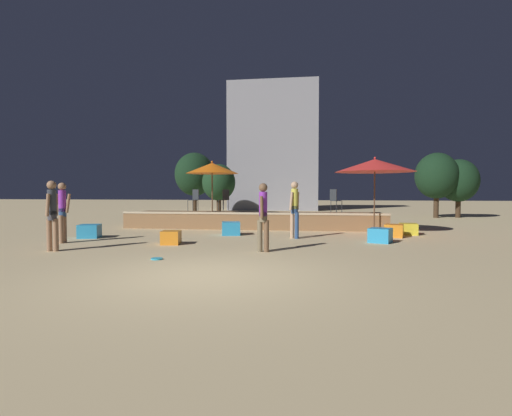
{
  "coord_description": "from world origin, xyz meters",
  "views": [
    {
      "loc": [
        1.96,
        -6.87,
        1.52
      ],
      "look_at": [
        0.0,
        6.43,
        0.95
      ],
      "focal_mm": 28.0,
      "sensor_mm": 36.0,
      "label": 1
    }
  ],
  "objects_px": {
    "bistro_chair_2": "(225,198)",
    "background_tree_3": "(219,183)",
    "person_0": "(52,212)",
    "background_tree_1": "(437,176)",
    "cube_seat_1": "(231,228)",
    "background_tree_0": "(195,174)",
    "frisbee_disc": "(157,259)",
    "person_1": "(295,207)",
    "person_3": "(62,210)",
    "cube_seat_5": "(171,238)",
    "bistro_chair_1": "(335,198)",
    "patio_umbrella_1": "(375,166)",
    "cube_seat_0": "(89,231)",
    "bistro_chair_0": "(194,198)",
    "person_2": "(263,215)",
    "patio_umbrella_0": "(212,168)",
    "cube_seat_3": "(380,235)",
    "cube_seat_2": "(394,231)",
    "background_tree_2": "(459,181)",
    "cube_seat_4": "(408,229)"
  },
  "relations": [
    {
      "from": "cube_seat_2",
      "to": "frisbee_disc",
      "type": "height_order",
      "value": "cube_seat_2"
    },
    {
      "from": "person_2",
      "to": "person_3",
      "type": "relative_size",
      "value": 0.97
    },
    {
      "from": "background_tree_3",
      "to": "cube_seat_3",
      "type": "bearing_deg",
      "value": -56.33
    },
    {
      "from": "patio_umbrella_1",
      "to": "background_tree_3",
      "type": "xyz_separation_m",
      "value": [
        -7.92,
        8.74,
        -0.41
      ]
    },
    {
      "from": "cube_seat_0",
      "to": "person_2",
      "type": "xyz_separation_m",
      "value": [
        5.97,
        -2.15,
        0.71
      ]
    },
    {
      "from": "person_1",
      "to": "background_tree_0",
      "type": "distance_m",
      "value": 15.76
    },
    {
      "from": "bistro_chair_0",
      "to": "bistro_chair_2",
      "type": "height_order",
      "value": "same"
    },
    {
      "from": "cube_seat_4",
      "to": "bistro_chair_1",
      "type": "relative_size",
      "value": 0.72
    },
    {
      "from": "cube_seat_5",
      "to": "bistro_chair_2",
      "type": "height_order",
      "value": "bistro_chair_2"
    },
    {
      "from": "cube_seat_2",
      "to": "person_3",
      "type": "bearing_deg",
      "value": -163.33
    },
    {
      "from": "frisbee_disc",
      "to": "background_tree_1",
      "type": "height_order",
      "value": "background_tree_1"
    },
    {
      "from": "cube_seat_2",
      "to": "cube_seat_5",
      "type": "bearing_deg",
      "value": -157.17
    },
    {
      "from": "cube_seat_5",
      "to": "background_tree_0",
      "type": "xyz_separation_m",
      "value": [
        -4.12,
        15.67,
        2.47
      ]
    },
    {
      "from": "cube_seat_4",
      "to": "cube_seat_5",
      "type": "xyz_separation_m",
      "value": [
        -7.29,
        -3.64,
        -0.0
      ]
    },
    {
      "from": "cube_seat_1",
      "to": "background_tree_0",
      "type": "bearing_deg",
      "value": 112.13
    },
    {
      "from": "cube_seat_1",
      "to": "person_3",
      "type": "bearing_deg",
      "value": -147.83
    },
    {
      "from": "person_2",
      "to": "background_tree_0",
      "type": "relative_size",
      "value": 0.41
    },
    {
      "from": "bistro_chair_1",
      "to": "background_tree_2",
      "type": "relative_size",
      "value": 0.27
    },
    {
      "from": "cube_seat_5",
      "to": "bistro_chair_1",
      "type": "distance_m",
      "value": 7.09
    },
    {
      "from": "cube_seat_5",
      "to": "person_3",
      "type": "distance_m",
      "value": 3.34
    },
    {
      "from": "patio_umbrella_0",
      "to": "patio_umbrella_1",
      "type": "bearing_deg",
      "value": -4.12
    },
    {
      "from": "person_1",
      "to": "frisbee_disc",
      "type": "distance_m",
      "value": 5.32
    },
    {
      "from": "cube_seat_3",
      "to": "patio_umbrella_1",
      "type": "bearing_deg",
      "value": 85.41
    },
    {
      "from": "cube_seat_1",
      "to": "frisbee_disc",
      "type": "height_order",
      "value": "cube_seat_1"
    },
    {
      "from": "cube_seat_2",
      "to": "patio_umbrella_0",
      "type": "bearing_deg",
      "value": 165.24
    },
    {
      "from": "cube_seat_2",
      "to": "cube_seat_5",
      "type": "relative_size",
      "value": 1.23
    },
    {
      "from": "person_1",
      "to": "person_2",
      "type": "bearing_deg",
      "value": -70.08
    },
    {
      "from": "patio_umbrella_0",
      "to": "person_1",
      "type": "relative_size",
      "value": 1.49
    },
    {
      "from": "bistro_chair_2",
      "to": "background_tree_3",
      "type": "bearing_deg",
      "value": -129.09
    },
    {
      "from": "background_tree_2",
      "to": "background_tree_3",
      "type": "height_order",
      "value": "background_tree_2"
    },
    {
      "from": "cube_seat_5",
      "to": "frisbee_disc",
      "type": "xyz_separation_m",
      "value": [
        0.59,
        -2.48,
        -0.18
      ]
    },
    {
      "from": "cube_seat_3",
      "to": "background_tree_0",
      "type": "distance_m",
      "value": 17.74
    },
    {
      "from": "patio_umbrella_1",
      "to": "bistro_chair_2",
      "type": "distance_m",
      "value": 6.33
    },
    {
      "from": "cube_seat_3",
      "to": "person_1",
      "type": "xyz_separation_m",
      "value": [
        -2.56,
        0.64,
        0.8
      ]
    },
    {
      "from": "person_2",
      "to": "patio_umbrella_0",
      "type": "bearing_deg",
      "value": -58.74
    },
    {
      "from": "background_tree_1",
      "to": "person_1",
      "type": "bearing_deg",
      "value": -123.9
    },
    {
      "from": "frisbee_disc",
      "to": "person_3",
      "type": "bearing_deg",
      "value": 148.88
    },
    {
      "from": "person_0",
      "to": "background_tree_2",
      "type": "distance_m",
      "value": 21.08
    },
    {
      "from": "cube_seat_5",
      "to": "frisbee_disc",
      "type": "relative_size",
      "value": 2.25
    },
    {
      "from": "person_1",
      "to": "patio_umbrella_0",
      "type": "bearing_deg",
      "value": 174.36
    },
    {
      "from": "cube_seat_1",
      "to": "cube_seat_3",
      "type": "bearing_deg",
      "value": -15.66
    },
    {
      "from": "cube_seat_2",
      "to": "bistro_chair_0",
      "type": "bearing_deg",
      "value": 160.5
    },
    {
      "from": "person_0",
      "to": "background_tree_1",
      "type": "xyz_separation_m",
      "value": [
        13.38,
        14.73,
        1.4
      ]
    },
    {
      "from": "frisbee_disc",
      "to": "background_tree_1",
      "type": "relative_size",
      "value": 0.07
    },
    {
      "from": "bistro_chair_2",
      "to": "cube_seat_0",
      "type": "bearing_deg",
      "value": -0.79
    },
    {
      "from": "patio_umbrella_1",
      "to": "frisbee_disc",
      "type": "distance_m",
      "value": 8.98
    },
    {
      "from": "bistro_chair_1",
      "to": "background_tree_0",
      "type": "height_order",
      "value": "background_tree_0"
    },
    {
      "from": "person_0",
      "to": "frisbee_disc",
      "type": "relative_size",
      "value": 7.0
    },
    {
      "from": "bistro_chair_0",
      "to": "person_3",
      "type": "bearing_deg",
      "value": -83.06
    },
    {
      "from": "cube_seat_0",
      "to": "background_tree_1",
      "type": "relative_size",
      "value": 0.21
    }
  ]
}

